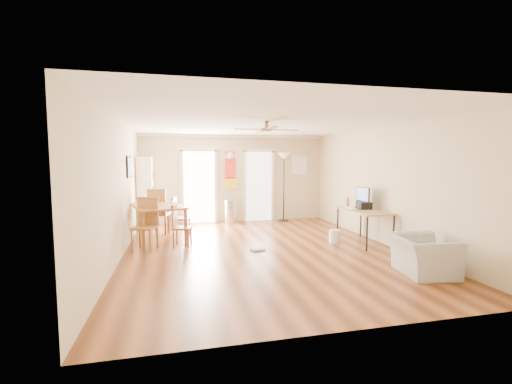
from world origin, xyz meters
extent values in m
plane|color=brown|center=(0.00, 0.00, 0.00)|extent=(7.00, 7.00, 0.00)
cube|color=red|center=(-0.13, 3.48, 1.55)|extent=(0.46, 0.03, 1.10)
cube|color=white|center=(2.05, 3.47, 1.70)|extent=(0.50, 0.04, 0.60)
cube|color=black|center=(-2.73, 1.40, 1.70)|extent=(0.04, 0.66, 0.48)
cylinder|color=silver|center=(-0.18, 3.19, 0.34)|extent=(0.38, 0.38, 0.68)
cube|color=silver|center=(2.20, 0.43, 0.75)|extent=(0.20, 0.46, 0.02)
cube|color=black|center=(2.45, 0.27, 0.82)|extent=(0.30, 0.34, 0.16)
cylinder|color=orange|center=(2.30, 0.76, 0.85)|extent=(0.09, 0.09, 0.22)
cylinder|color=white|center=(1.74, 0.27, 0.14)|extent=(0.26, 0.26, 0.29)
cube|color=#969792|center=(-0.10, 0.00, 0.02)|extent=(0.29, 0.25, 0.04)
imported|color=#A4A49F|center=(2.15, -2.05, 0.31)|extent=(0.97, 1.07, 0.62)
camera|label=1|loc=(-1.71, -6.75, 1.84)|focal=24.19mm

